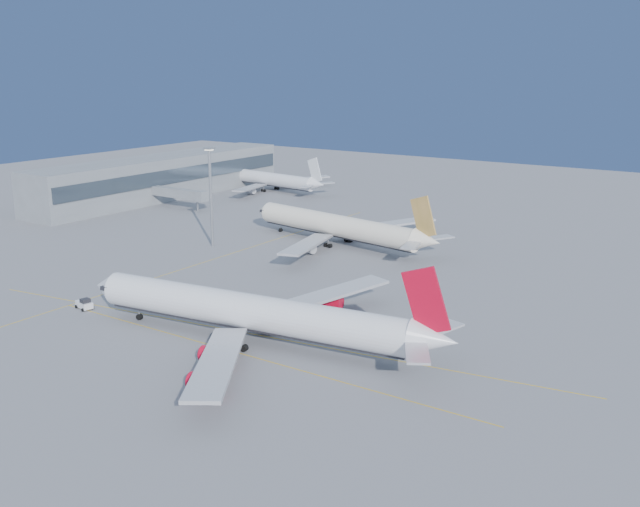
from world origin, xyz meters
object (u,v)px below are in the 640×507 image
Objects in this scene: pushback_tug at (84,304)px; light_mast at (211,189)px; airliner_third at (271,179)px; airliner_virgin at (256,313)px; airliner_etihad at (340,226)px.

light_mast is (-13.73, 52.47, 14.51)m from pushback_tug.
airliner_virgin is at bearing -45.48° from airliner_third.
airliner_third is 13.00× the size of pushback_tug.
light_mast is (-53.14, 47.48, 10.21)m from airliner_virgin.
airliner_virgin is 72.15m from airliner_etihad.
airliner_third is at bearing 119.40° from airliner_virgin.
light_mast reaches higher than airliner_third.
airliner_virgin reaches higher than airliner_etihad.
light_mast reaches higher than airliner_etihad.
airliner_third is at bearing 149.06° from airliner_etihad.
pushback_tug is (-39.41, -4.99, -4.30)m from airliner_virgin.
airliner_virgin is 1.30× the size of airliner_third.
light_mast is (41.39, -78.98, 11.05)m from airliner_third.
airliner_virgin is 16.85× the size of pushback_tug.
airliner_virgin is 157.89m from airliner_third.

